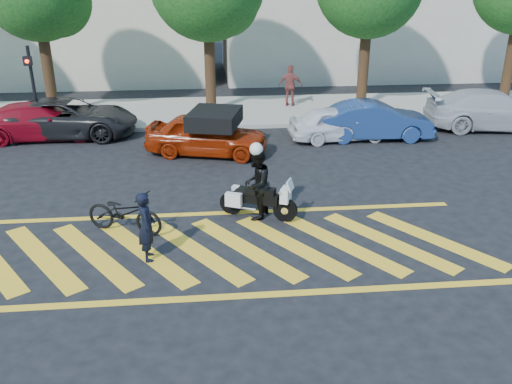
{
  "coord_description": "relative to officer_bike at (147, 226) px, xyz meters",
  "views": [
    {
      "loc": [
        -0.29,
        -10.67,
        5.87
      ],
      "look_at": [
        0.82,
        0.72,
        1.05
      ],
      "focal_mm": 38.0,
      "sensor_mm": 36.0,
      "label": 1
    }
  ],
  "objects": [
    {
      "name": "ground",
      "position": [
        1.6,
        0.27,
        -0.77
      ],
      "size": [
        90.0,
        90.0,
        0.0
      ],
      "primitive_type": "plane",
      "color": "black",
      "rests_on": "ground"
    },
    {
      "name": "bicycle",
      "position": [
        -0.65,
        1.34,
        -0.27
      ],
      "size": [
        2.02,
        1.36,
        1.0
      ],
      "primitive_type": "imported",
      "rotation": [
        0.0,
        0.0,
        1.17
      ],
      "color": "black",
      "rests_on": "ground"
    },
    {
      "name": "crosswalk",
      "position": [
        1.56,
        0.27,
        -0.77
      ],
      "size": [
        12.33,
        4.0,
        0.01
      ],
      "color": "yellow",
      "rests_on": "ground"
    },
    {
      "name": "sidewalk",
      "position": [
        1.6,
        12.27,
        -0.7
      ],
      "size": [
        60.0,
        5.0,
        0.15
      ],
      "primitive_type": "cube",
      "color": "#9E998E",
      "rests_on": "ground"
    },
    {
      "name": "red_convertible",
      "position": [
        1.36,
        6.9,
        -0.09
      ],
      "size": [
        4.28,
        2.57,
        1.36
      ],
      "primitive_type": "imported",
      "rotation": [
        0.0,
        0.0,
        1.31
      ],
      "color": "#932106",
      "rests_on": "ground"
    },
    {
      "name": "parked_left",
      "position": [
        -4.6,
        9.25,
        -0.13
      ],
      "size": [
        4.6,
        2.19,
        1.3
      ],
      "primitive_type": "imported",
      "rotation": [
        0.0,
        0.0,
        1.66
      ],
      "color": "maroon",
      "rests_on": "ground"
    },
    {
      "name": "police_motorcycle",
      "position": [
        2.52,
        1.86,
        -0.29
      ],
      "size": [
        1.89,
        1.1,
        0.89
      ],
      "rotation": [
        0.0,
        0.0,
        -0.42
      ],
      "color": "black",
      "rests_on": "ground"
    },
    {
      "name": "parked_far_right",
      "position": [
        12.3,
        8.93,
        -0.04
      ],
      "size": [
        5.26,
        2.61,
        1.47
      ],
      "primitive_type": "imported",
      "rotation": [
        0.0,
        0.0,
        1.46
      ],
      "color": "#AFB2B7",
      "rests_on": "ground"
    },
    {
      "name": "signal_pole",
      "position": [
        -4.9,
        10.01,
        1.14
      ],
      "size": [
        0.28,
        0.43,
        3.2
      ],
      "color": "black",
      "rests_on": "ground"
    },
    {
      "name": "parked_mid_right",
      "position": [
        6.1,
        8.07,
        -0.17
      ],
      "size": [
        3.68,
        1.74,
        1.22
      ],
      "primitive_type": "imported",
      "rotation": [
        0.0,
        0.0,
        1.66
      ],
      "color": "white",
      "rests_on": "ground"
    },
    {
      "name": "pedestrian_right",
      "position": [
        5.05,
        12.69,
        0.26
      ],
      "size": [
        1.11,
        0.69,
        1.76
      ],
      "primitive_type": "imported",
      "rotation": [
        0.0,
        0.0,
        2.87
      ],
      "color": "brown",
      "rests_on": "sidewalk"
    },
    {
      "name": "officer_bike",
      "position": [
        0.0,
        0.0,
        0.0
      ],
      "size": [
        0.43,
        0.6,
        1.55
      ],
      "primitive_type": "imported",
      "rotation": [
        0.0,
        0.0,
        1.69
      ],
      "color": "black",
      "rests_on": "ground"
    },
    {
      "name": "parked_right",
      "position": [
        7.41,
        8.07,
        -0.1
      ],
      "size": [
        4.15,
        1.62,
        1.35
      ],
      "primitive_type": "imported",
      "rotation": [
        0.0,
        0.0,
        1.52
      ],
      "color": "navy",
      "rests_on": "ground"
    },
    {
      "name": "officer_moto",
      "position": [
        2.51,
        1.84,
        0.13
      ],
      "size": [
        0.98,
        1.08,
        1.81
      ],
      "primitive_type": "imported",
      "rotation": [
        0.0,
        0.0,
        -1.99
      ],
      "color": "black",
      "rests_on": "ground"
    },
    {
      "name": "parked_mid_left",
      "position": [
        -3.69,
        9.47,
        -0.08
      ],
      "size": [
        5.1,
        2.57,
        1.38
      ],
      "primitive_type": "imported",
      "rotation": [
        0.0,
        0.0,
        1.52
      ],
      "color": "black",
      "rests_on": "ground"
    }
  ]
}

